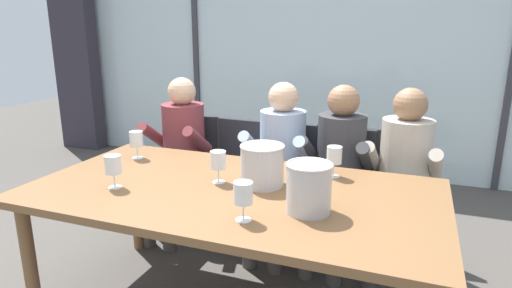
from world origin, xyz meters
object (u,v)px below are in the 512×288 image
object	(u,v)px
chair_left_of_center	(238,170)
person_maroon_top	(179,147)
dining_table	(232,201)
ice_bucket_secondary	(309,187)
person_charcoal_jacket	(337,164)
wine_glass_center_pour	(243,195)
chair_near_window_right	(394,187)
chair_near_curtain	(190,163)
wine_glass_spare_empty	(113,166)
wine_glass_by_left_taster	(334,156)
chair_center	(285,175)
ice_bucket_primary	(262,165)
chair_right_of_center	(341,182)
wine_glass_near_bucket	(218,161)
wine_glass_by_right_taster	(136,140)
person_beige_jumper	(403,171)
person_pale_blue_shirt	(279,157)

from	to	relation	value
chair_left_of_center	person_maroon_top	xyz separation A→B (m)	(-0.44, -0.12, 0.17)
dining_table	ice_bucket_secondary	xyz separation A→B (m)	(0.44, -0.14, 0.19)
person_charcoal_jacket	wine_glass_center_pour	size ratio (longest dim) A/B	6.87
ice_bucket_secondary	chair_near_window_right	bearing A→B (deg)	74.32
chair_near_curtain	chair_left_of_center	bearing A→B (deg)	-9.71
chair_near_window_right	dining_table	bearing A→B (deg)	-132.85
wine_glass_spare_empty	dining_table	bearing A→B (deg)	19.47
chair_left_of_center	person_charcoal_jacket	size ratio (longest dim) A/B	0.73
person_charcoal_jacket	wine_glass_by_left_taster	bearing A→B (deg)	-78.63
chair_left_of_center	wine_glass_center_pour	xyz separation A→B (m)	(0.57, -1.27, 0.36)
chair_near_curtain	chair_center	world-z (taller)	same
chair_near_curtain	chair_near_window_right	size ratio (longest dim) A/B	1.00
ice_bucket_primary	ice_bucket_secondary	xyz separation A→B (m)	(0.31, -0.25, 0.00)
wine_glass_center_pour	wine_glass_spare_empty	bearing A→B (deg)	170.67
chair_near_window_right	person_charcoal_jacket	world-z (taller)	person_charcoal_jacket
dining_table	chair_right_of_center	size ratio (longest dim) A/B	2.40
wine_glass_center_pour	wine_glass_spare_empty	world-z (taller)	same
person_charcoal_jacket	wine_glass_near_bucket	bearing A→B (deg)	-118.85
chair_left_of_center	chair_right_of_center	world-z (taller)	same
chair_center	wine_glass_center_pour	bearing A→B (deg)	-78.55
chair_near_curtain	person_maroon_top	size ratio (longest dim) A/B	0.73
chair_center	chair_near_window_right	size ratio (longest dim) A/B	1.00
person_maroon_top	chair_right_of_center	bearing A→B (deg)	6.62
wine_glass_center_pour	chair_near_window_right	bearing A→B (deg)	67.20
chair_right_of_center	ice_bucket_secondary	distance (m)	1.14
person_maroon_top	wine_glass_near_bucket	distance (m)	1.05
wine_glass_center_pour	chair_right_of_center	bearing A→B (deg)	80.84
wine_glass_by_right_taster	person_maroon_top	bearing A→B (deg)	92.65
chair_center	chair_near_window_right	distance (m)	0.76
person_maroon_top	person_beige_jumper	distance (m)	1.61
dining_table	wine_glass_spare_empty	distance (m)	0.63
ice_bucket_primary	wine_glass_spare_empty	size ratio (longest dim) A/B	1.35
chair_near_curtain	wine_glass_by_left_taster	world-z (taller)	wine_glass_by_left_taster
chair_right_of_center	chair_left_of_center	bearing A→B (deg)	-178.34
person_charcoal_jacket	person_maroon_top	bearing A→B (deg)	-175.69
dining_table	wine_glass_by_left_taster	world-z (taller)	wine_glass_by_left_taster
chair_center	wine_glass_center_pour	size ratio (longest dim) A/B	5.04
chair_near_window_right	person_maroon_top	distance (m)	1.58
dining_table	person_beige_jumper	distance (m)	1.15
person_pale_blue_shirt	chair_left_of_center	bearing A→B (deg)	162.43
chair_near_window_right	wine_glass_near_bucket	bearing A→B (deg)	-138.22
person_beige_jumper	ice_bucket_secondary	bearing A→B (deg)	-105.63
dining_table	ice_bucket_primary	xyz separation A→B (m)	(0.13, 0.11, 0.18)
chair_left_of_center	ice_bucket_secondary	distance (m)	1.40
wine_glass_near_bucket	chair_center	bearing A→B (deg)	83.76
chair_center	person_charcoal_jacket	bearing A→B (deg)	-15.76
chair_near_curtain	chair_left_of_center	size ratio (longest dim) A/B	1.00
chair_right_of_center	person_charcoal_jacket	distance (m)	0.21
dining_table	ice_bucket_primary	bearing A→B (deg)	39.80
chair_center	person_pale_blue_shirt	world-z (taller)	person_pale_blue_shirt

